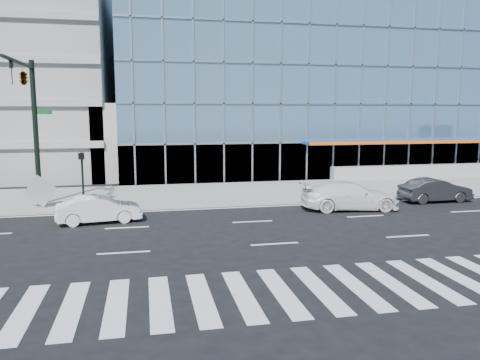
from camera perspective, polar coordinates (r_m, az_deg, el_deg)
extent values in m
plane|color=black|center=(23.07, 1.52, -5.10)|extent=(160.00, 160.00, 0.00)
cube|color=gray|center=(30.74, -1.87, -1.59)|extent=(120.00, 8.00, 0.15)
cube|color=#73A0C0|center=(51.58, 10.32, 10.54)|extent=(42.00, 26.00, 15.00)
cube|color=gray|center=(39.93, -12.91, 4.71)|extent=(6.00, 8.00, 6.00)
cylinder|color=black|center=(28.49, -23.63, 5.20)|extent=(0.28, 0.28, 8.00)
cylinder|color=black|center=(25.85, -25.40, 12.85)|extent=(0.18, 5.60, 0.18)
imported|color=black|center=(24.44, -26.09, 11.70)|extent=(0.18, 0.22, 1.10)
imported|color=black|center=(26.58, -24.91, 11.43)|extent=(0.48, 2.24, 0.90)
cube|color=#0C591E|center=(28.38, -22.87, 7.66)|extent=(0.90, 0.05, 0.25)
cylinder|color=black|center=(27.32, -18.62, 0.08)|extent=(0.12, 0.12, 3.00)
cube|color=black|center=(27.02, -18.79, 2.76)|extent=(0.30, 0.25, 0.35)
imported|color=white|center=(26.50, 13.21, -1.85)|extent=(5.59, 2.81, 1.56)
imported|color=white|center=(23.79, -16.80, -3.43)|extent=(4.15, 1.92, 1.32)
imported|color=black|center=(30.37, 22.70, -1.15)|extent=(4.30, 1.60, 1.40)
cube|color=#A9A9A9|center=(27.77, -23.17, -1.26)|extent=(1.82, 0.09, 1.82)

